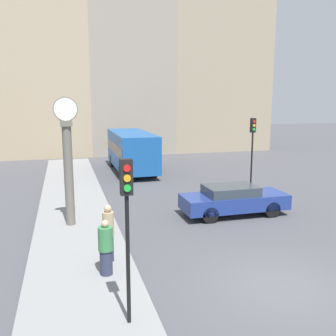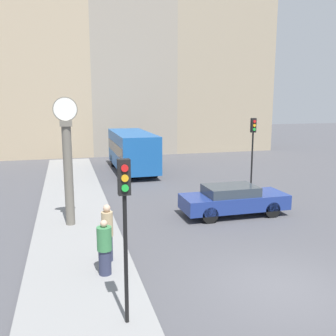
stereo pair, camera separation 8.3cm
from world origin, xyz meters
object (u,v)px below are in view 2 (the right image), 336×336
(pedestrian_green_hoodie, at_px, (105,248))
(street_clock, at_px, (68,164))
(traffic_light_far, at_px, (253,140))
(pedestrian_tan_coat, at_px, (107,233))
(traffic_light_near, at_px, (125,208))
(bus_distant, at_px, (132,149))
(sedan_car, at_px, (233,200))

(pedestrian_green_hoodie, bearing_deg, street_clock, 100.48)
(traffic_light_far, xyz_separation_m, pedestrian_tan_coat, (-8.57, -7.03, -1.87))
(traffic_light_near, bearing_deg, bus_distant, 79.59)
(bus_distant, bearing_deg, pedestrian_green_hoodie, -102.79)
(bus_distant, xyz_separation_m, street_clock, (-4.46, -11.04, 0.98))
(traffic_light_far, relative_size, street_clock, 0.81)
(bus_distant, height_order, pedestrian_tan_coat, bus_distant)
(traffic_light_far, bearing_deg, traffic_light_near, -129.35)
(traffic_light_near, height_order, pedestrian_tan_coat, traffic_light_near)
(street_clock, distance_m, pedestrian_green_hoodie, 5.09)
(traffic_light_near, distance_m, pedestrian_green_hoodie, 3.13)
(street_clock, distance_m, pedestrian_tan_coat, 4.28)
(street_clock, xyz_separation_m, pedestrian_green_hoodie, (0.88, -4.74, -1.64))
(sedan_car, distance_m, pedestrian_tan_coat, 6.96)
(traffic_light_far, distance_m, pedestrian_green_hoodie, 11.97)
(bus_distant, bearing_deg, pedestrian_tan_coat, -102.85)
(traffic_light_near, relative_size, pedestrian_green_hoodie, 2.30)
(sedan_car, xyz_separation_m, street_clock, (-6.98, 0.21, 1.86))
(traffic_light_near, xyz_separation_m, street_clock, (-1.10, 7.23, -0.23))
(traffic_light_near, bearing_deg, pedestrian_tan_coat, 90.69)
(bus_distant, height_order, traffic_light_near, traffic_light_near)
(sedan_car, bearing_deg, bus_distant, 102.65)
(traffic_light_near, height_order, street_clock, street_clock)
(bus_distant, height_order, traffic_light_far, traffic_light_far)
(traffic_light_near, distance_m, pedestrian_tan_coat, 3.81)
(traffic_light_near, height_order, traffic_light_far, traffic_light_far)
(street_clock, bearing_deg, traffic_light_far, 18.23)
(bus_distant, xyz_separation_m, pedestrian_green_hoodie, (-3.58, -15.78, -0.66))
(street_clock, height_order, pedestrian_green_hoodie, street_clock)
(street_clock, height_order, pedestrian_tan_coat, street_clock)
(traffic_light_far, bearing_deg, bus_distant, 123.32)
(sedan_car, bearing_deg, traffic_light_near, -129.92)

